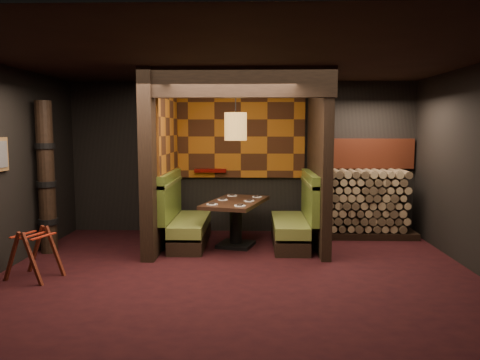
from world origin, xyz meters
name	(u,v)px	position (x,y,z in m)	size (l,w,h in m)	color
floor	(237,276)	(0.00, 0.00, -0.01)	(6.50, 5.50, 0.02)	black
ceiling	(237,59)	(0.00, 0.00, 2.86)	(6.50, 5.50, 0.02)	black
wall_back	(242,157)	(0.00, 2.76, 1.43)	(6.50, 0.02, 2.85)	black
wall_front	(224,203)	(0.00, -2.76, 1.43)	(6.50, 0.02, 2.85)	black
partition_left	(160,161)	(-1.35, 1.65, 1.43)	(0.20, 2.20, 2.85)	black
partition_right	(318,161)	(1.30, 1.70, 1.43)	(0.15, 2.10, 2.85)	black
header_beam	(237,82)	(-0.02, 0.70, 2.63)	(2.85, 0.18, 0.44)	black
tapa_back_panel	(241,137)	(-0.02, 2.71, 1.82)	(2.40, 0.06, 1.55)	#9E5513
tapa_side_panel	(169,136)	(-1.23, 1.82, 1.85)	(0.04, 1.85, 1.45)	#9E5513
lacquer_shelf	(210,171)	(-0.60, 2.65, 1.18)	(0.60, 0.12, 0.07)	#590905
booth_bench_left	(184,221)	(-0.96, 1.65, 0.40)	(0.68, 1.60, 1.14)	black
booth_bench_right	(296,222)	(0.93, 1.65, 0.40)	(0.68, 1.60, 1.14)	black
dining_table	(236,215)	(-0.08, 1.56, 0.54)	(1.16, 1.63, 0.78)	black
place_settings	(236,200)	(-0.08, 1.56, 0.79)	(0.90, 1.27, 0.03)	white
pendant_lamp	(236,126)	(-0.08, 1.51, 2.00)	(0.36, 0.36, 1.07)	olive
framed_picture	(0,154)	(-3.22, 0.10, 1.62)	(0.05, 0.36, 0.46)	olive
luggage_rack	(34,252)	(-2.67, -0.20, 0.35)	(0.76, 0.63, 0.71)	#4D1A0F
totem_column	(46,178)	(-3.05, 1.10, 1.19)	(0.31, 0.31, 2.40)	black
firewood_stack	(367,203)	(2.29, 2.35, 0.61)	(1.73, 0.70, 1.22)	black
mosaic_header	(364,154)	(2.29, 2.68, 1.50)	(1.83, 0.10, 0.56)	maroon
bay_front_post	(322,160)	(1.39, 1.96, 1.43)	(0.08, 0.08, 2.85)	black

